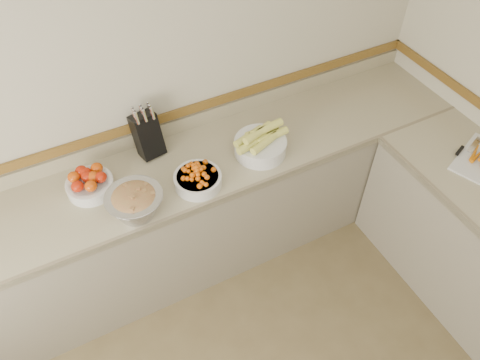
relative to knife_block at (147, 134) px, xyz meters
name	(u,v)px	position (x,y,z in m)	size (l,w,h in m)	color
back_wall	(133,90)	(-0.01, 0.10, 0.26)	(4.00, 4.00, 0.00)	#BBB49A
counter_back	(170,222)	(-0.01, -0.22, -0.59)	(4.00, 0.65, 1.08)	tan
knife_block	(147,134)	(0.00, 0.00, 0.00)	(0.17, 0.20, 0.35)	black
tomato_bowl	(89,183)	(-0.41, -0.14, -0.08)	(0.27, 0.27, 0.13)	silver
cherry_tomato_bowl	(198,178)	(0.15, -0.39, -0.09)	(0.28, 0.28, 0.15)	silver
corn_bowl	(260,143)	(0.60, -0.32, -0.07)	(0.36, 0.32, 0.19)	silver
rhubarb_bowl	(135,203)	(-0.23, -0.43, -0.05)	(0.31, 0.31, 0.18)	#B2B2BA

